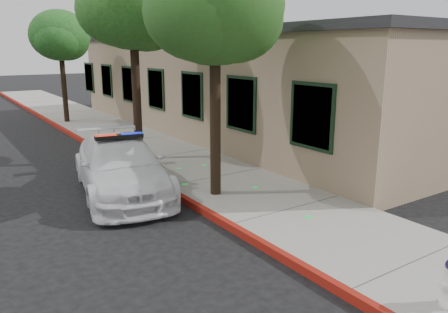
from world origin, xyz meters
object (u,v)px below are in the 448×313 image
clapboard_building (239,83)px  street_tree_mid (133,9)px  police_car (121,166)px  street_tree_far (61,38)px  street_tree_near (215,11)px

clapboard_building → street_tree_mid: size_ratio=3.43×
clapboard_building → police_car: clapboard_building is taller
clapboard_building → police_car: size_ratio=4.05×
police_car → street_tree_far: 11.97m
clapboard_building → street_tree_far: size_ratio=4.02×
street_tree_near → street_tree_mid: size_ratio=0.93×
street_tree_near → street_tree_far: bearing=90.4°
police_car → street_tree_mid: street_tree_mid is taller
police_car → street_tree_mid: 5.11m
street_tree_mid → street_tree_far: (0.01, 8.71, -0.69)m
clapboard_building → street_tree_mid: bearing=-154.8°
police_car → street_tree_far: bearing=92.8°
clapboard_building → street_tree_mid: 7.09m
street_tree_near → street_tree_far: size_ratio=1.10×
street_tree_mid → street_tree_far: size_ratio=1.17×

